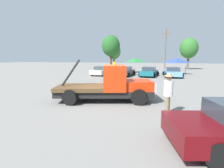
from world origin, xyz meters
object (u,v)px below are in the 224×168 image
Objects in this scene: tow_truck at (110,86)px; canopy_tent_green at (135,60)px; person_near_truck at (168,91)px; parked_car_skyblue at (172,72)px; canopy_tent_blue at (177,60)px; tree_right at (111,46)px; tree_center at (189,48)px; utility_pole at (166,48)px; parked_car_teal at (149,72)px; tree_left at (114,51)px; parked_car_charcoal at (125,71)px; parked_car_cream at (103,71)px.

tow_truck is 2.00× the size of canopy_tent_green.
person_near_truck reaches higher than parked_car_skyblue.
parked_car_skyblue is 1.51× the size of canopy_tent_blue.
tree_right reaches higher than canopy_tent_green.
person_near_truck is (3.31, -1.88, 0.19)m from tow_truck.
canopy_tent_green is at bearing -130.88° from tree_center.
canopy_tent_green is at bearing 169.02° from canopy_tent_blue.
tree_right is at bearing 179.85° from utility_pole.
parked_car_skyblue is 8.63m from canopy_tent_green.
utility_pole is at bearing -1.58° from parked_car_teal.
tree_left reaches higher than person_near_truck.
tree_left is 2.07m from tree_right.
parked_car_charcoal is 0.51× the size of utility_pole.
parked_car_skyblue is 25.07m from tree_left.
canopy_tent_green is at bearing -57.56° from tree_right.
tree_right reaches higher than tree_center.
person_near_truck reaches higher than parked_car_charcoal.
tow_truck is 34.49m from utility_pole.
canopy_tent_blue is 21.08m from tree_right.
tree_left is at bearing 119.10° from person_near_truck.
parked_car_cream is (-8.89, 16.73, -0.47)m from person_near_truck.
tree_left is 18.32m from tree_center.
parked_car_teal is (3.40, 0.26, -0.00)m from parked_car_charcoal.
parked_car_teal is 1.51× the size of canopy_tent_blue.
parked_car_charcoal is 0.58× the size of tree_right.
tree_center is at bearing -8.59° from tree_left.
parked_car_skyblue is at bearing -87.73° from utility_pole.
tow_truck is 34.23m from tree_center.
tree_right reaches higher than tree_left.
parked_car_cream is at bearing -155.55° from canopy_tent_blue.
tree_left is (-7.36, 20.90, 3.62)m from parked_car_charcoal.
tow_truck is 0.66× the size of utility_pole.
tree_left is at bearing 173.15° from utility_pole.
tree_center is (14.23, 18.05, 4.07)m from parked_car_cream.
canopy_tent_green is 14.26m from utility_pole.
parked_car_cream is 7.57m from canopy_tent_green.
parked_car_skyblue is at bearing -99.94° from canopy_tent_blue.
person_near_truck is 21.76m from canopy_tent_blue.
canopy_tent_blue is at bearing -43.54° from tree_right.
tree_center is at bearing -16.84° from parked_car_teal.
canopy_tent_green reaches higher than parked_car_teal.
parked_car_cream is at bearing 91.30° from parked_car_charcoal.
parked_car_charcoal is 21.50m from tree_center.
utility_pole reaches higher than parked_car_skyblue.
tow_truck is 1.94× the size of canopy_tent_blue.
parked_car_charcoal is 9.03m from canopy_tent_blue.
parked_car_cream is at bearing -77.51° from tree_right.
parked_car_charcoal is 0.76× the size of tree_left.
parked_car_skyblue is at bearing -56.01° from tree_left.
parked_car_skyblue is 18.78m from tree_center.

